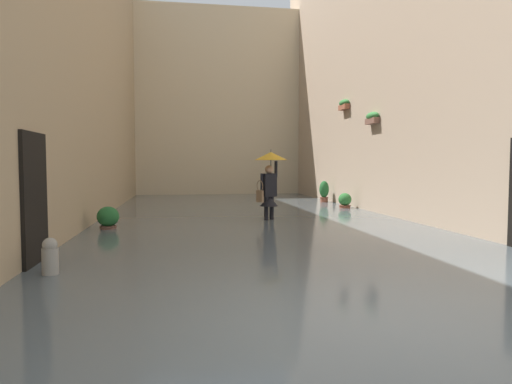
{
  "coord_description": "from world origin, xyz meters",
  "views": [
    {
      "loc": [
        1.89,
        4.08,
        1.71
      ],
      "look_at": [
        -0.18,
        -8.61,
        0.94
      ],
      "focal_mm": 32.02,
      "sensor_mm": 36.0,
      "label": 1
    }
  ],
  "objects_px": {
    "potted_plant_far_left": "(345,203)",
    "mooring_bollard": "(50,263)",
    "potted_plant_near_left": "(324,193)",
    "potted_plant_mid_right": "(108,220)",
    "person_wading": "(270,175)"
  },
  "relations": [
    {
      "from": "potted_plant_far_left",
      "to": "mooring_bollard",
      "type": "distance_m",
      "value": 11.29
    },
    {
      "from": "potted_plant_near_left",
      "to": "potted_plant_mid_right",
      "type": "bearing_deg",
      "value": 41.48
    },
    {
      "from": "potted_plant_near_left",
      "to": "mooring_bollard",
      "type": "bearing_deg",
      "value": 55.99
    },
    {
      "from": "person_wading",
      "to": "potted_plant_mid_right",
      "type": "relative_size",
      "value": 2.92
    },
    {
      "from": "potted_plant_near_left",
      "to": "potted_plant_far_left",
      "type": "bearing_deg",
      "value": 88.98
    },
    {
      "from": "potted_plant_far_left",
      "to": "mooring_bollard",
      "type": "height_order",
      "value": "potted_plant_far_left"
    },
    {
      "from": "potted_plant_mid_right",
      "to": "mooring_bollard",
      "type": "distance_m",
      "value": 4.51
    },
    {
      "from": "potted_plant_near_left",
      "to": "potted_plant_mid_right",
      "type": "xyz_separation_m",
      "value": [
        7.36,
        6.51,
        -0.17
      ]
    },
    {
      "from": "person_wading",
      "to": "potted_plant_mid_right",
      "type": "height_order",
      "value": "person_wading"
    },
    {
      "from": "person_wading",
      "to": "potted_plant_far_left",
      "type": "bearing_deg",
      "value": -138.01
    },
    {
      "from": "potted_plant_far_left",
      "to": "potted_plant_mid_right",
      "type": "bearing_deg",
      "value": 28.79
    },
    {
      "from": "potted_plant_far_left",
      "to": "potted_plant_mid_right",
      "type": "relative_size",
      "value": 0.99
    },
    {
      "from": "person_wading",
      "to": "potted_plant_near_left",
      "type": "height_order",
      "value": "person_wading"
    },
    {
      "from": "person_wading",
      "to": "mooring_bollard",
      "type": "height_order",
      "value": "person_wading"
    },
    {
      "from": "person_wading",
      "to": "mooring_bollard",
      "type": "xyz_separation_m",
      "value": [
        4.16,
        5.63,
        -1.07
      ]
    }
  ]
}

